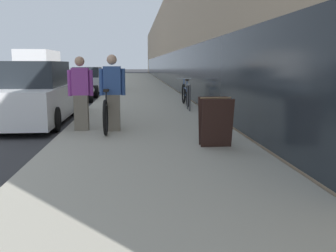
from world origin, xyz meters
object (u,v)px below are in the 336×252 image
object	(u,v)px
vintage_roadster_curbside	(76,91)
person_bystander	(81,94)
tandem_bicycle	(109,111)
person_rider	(112,93)
cruiser_bike_nearest	(186,94)
bike_rack_hoop	(189,94)
sandwich_board_sign	(215,122)
parked_sedan_curbside	(36,96)
moving_truck	(41,67)
parked_sedan_far	(88,81)

from	to	relation	value
vintage_roadster_curbside	person_bystander	bearing A→B (deg)	-80.38
tandem_bicycle	person_rider	distance (m)	0.56
person_rider	cruiser_bike_nearest	world-z (taller)	person_rider
tandem_bicycle	bike_rack_hoop	distance (m)	4.07
sandwich_board_sign	parked_sedan_curbside	distance (m)	5.68
parked_sedan_curbside	sandwich_board_sign	bearing A→B (deg)	-42.90
person_rider	sandwich_board_sign	xyz separation A→B (m)	(1.96, -1.76, -0.40)
person_bystander	vintage_roadster_curbside	xyz separation A→B (m)	(-1.44, 8.47, -0.53)
moving_truck	parked_sedan_far	bearing A→B (deg)	-63.41
cruiser_bike_nearest	vintage_roadster_curbside	size ratio (longest dim) A/B	0.47
sandwich_board_sign	moving_truck	xyz separation A→B (m)	(-9.34, 25.77, 0.80)
parked_sedan_far	bike_rack_hoop	bearing A→B (deg)	-66.15
cruiser_bike_nearest	parked_sedan_far	xyz separation A→B (m)	(-4.55, 8.68, 0.13)
person_rider	parked_sedan_far	size ratio (longest dim) A/B	0.39
cruiser_bike_nearest	vintage_roadster_curbside	bearing A→B (deg)	141.45
vintage_roadster_curbside	sandwich_board_sign	bearing A→B (deg)	-68.39
person_rider	person_bystander	bearing A→B (deg)	169.04
person_bystander	parked_sedan_far	world-z (taller)	person_bystander
tandem_bicycle	person_bystander	bearing A→B (deg)	-163.25
person_bystander	parked_sedan_curbside	bearing A→B (deg)	127.07
parked_sedan_curbside	moving_truck	world-z (taller)	moving_truck
cruiser_bike_nearest	parked_sedan_far	world-z (taller)	parked_sedan_far
person_rider	tandem_bicycle	bearing A→B (deg)	110.92
person_bystander	vintage_roadster_curbside	bearing A→B (deg)	99.62
moving_truck	bike_rack_hoop	bearing A→B (deg)	-64.75
tandem_bicycle	sandwich_board_sign	xyz separation A→B (m)	(2.08, -2.07, 0.05)
parked_sedan_curbside	moving_truck	size ratio (longest dim) A/B	0.66
tandem_bicycle	moving_truck	world-z (taller)	moving_truck
tandem_bicycle	cruiser_bike_nearest	xyz separation A→B (m)	(2.44, 4.74, 0.00)
person_bystander	bike_rack_hoop	xyz separation A→B (m)	(2.94, 3.50, -0.32)
bike_rack_hoop	moving_truck	xyz separation A→B (m)	(-9.61, 20.37, 0.74)
tandem_bicycle	cruiser_bike_nearest	size ratio (longest dim) A/B	1.35
vintage_roadster_curbside	moving_truck	distance (m)	16.29
parked_sedan_curbside	parked_sedan_far	distance (m)	11.62
person_rider	bike_rack_hoop	bearing A→B (deg)	58.52
tandem_bicycle	bike_rack_hoop	size ratio (longest dim) A/B	3.04
person_rider	vintage_roadster_curbside	bearing A→B (deg)	104.03
person_bystander	cruiser_bike_nearest	bearing A→B (deg)	58.35
bike_rack_hoop	sandwich_board_sign	distance (m)	5.40
person_rider	moving_truck	xyz separation A→B (m)	(-7.38, 24.01, 0.40)
bike_rack_hoop	sandwich_board_sign	world-z (taller)	sandwich_board_sign
tandem_bicycle	parked_sedan_curbside	distance (m)	2.76
cruiser_bike_nearest	parked_sedan_far	distance (m)	9.80
bike_rack_hoop	vintage_roadster_curbside	world-z (taller)	vintage_roadster_curbside
tandem_bicycle	vintage_roadster_curbside	bearing A→B (deg)	103.76
parked_sedan_curbside	parked_sedan_far	bearing A→B (deg)	90.16
parked_sedan_far	cruiser_bike_nearest	bearing A→B (deg)	-62.33
moving_truck	sandwich_board_sign	bearing A→B (deg)	-70.08
sandwich_board_sign	bike_rack_hoop	bearing A→B (deg)	87.13
person_bystander	bike_rack_hoop	distance (m)	4.58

